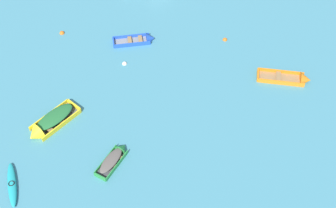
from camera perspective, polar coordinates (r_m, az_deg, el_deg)
The scene contains 8 objects.
kayak_turquoise_outer_left at distance 28.88m, azimuth -19.60°, elevation -9.81°, with size 1.44×3.25×0.31m.
rowboat_yellow_midfield_right at distance 30.79m, azimuth -15.35°, elevation -2.57°, with size 3.57×3.83×1.32m.
rowboat_orange_midfield_left at distance 34.05m, azimuth 16.43°, elevation 3.11°, with size 4.09×1.74×1.10m.
rowboat_green_foreground_center at distance 28.42m, azimuth -6.80°, elevation -6.83°, with size 2.17×2.90×0.86m.
rowboat_blue_near_left at distance 36.01m, azimuth -3.21°, elevation 8.41°, with size 3.52×1.54×0.97m.
mooring_buoy_between_boats_left at distance 34.25m, azimuth -5.54°, elevation 5.26°, with size 0.38×0.38×0.38m, color silver.
mooring_buoy_between_boats_right at distance 36.47m, azimuth 7.61°, elevation 8.28°, with size 0.38×0.38×0.38m, color orange.
mooring_buoy_far_field at distance 37.84m, azimuth -13.50°, elevation 9.00°, with size 0.41×0.41×0.41m, color orange.
Camera 1 is at (0.08, 2.01, 23.67)m, focal length 46.66 mm.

